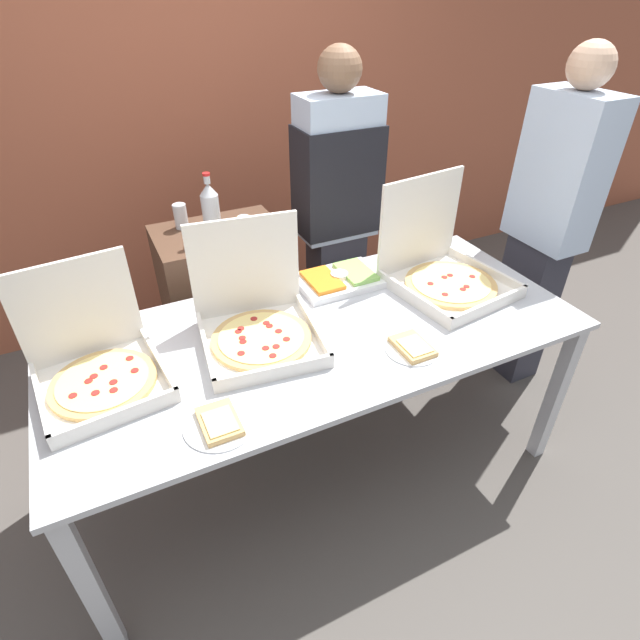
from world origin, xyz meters
TOP-DOWN VIEW (x-y plane):
  - ground_plane at (0.00, 0.00)m, footprint 16.00×16.00m
  - brick_wall_behind at (0.00, 1.70)m, footprint 10.00×0.06m
  - buffet_table at (0.00, 0.00)m, footprint 2.14×0.94m
  - pizza_box_near_right at (-0.24, 0.07)m, footprint 0.49×0.51m
  - pizza_box_far_right at (0.67, 0.08)m, footprint 0.53×0.54m
  - pizza_box_near_left at (-0.83, 0.07)m, footprint 0.45×0.47m
  - paper_plate_front_right at (0.26, -0.27)m, footprint 0.21×0.21m
  - paper_plate_front_left at (-0.52, -0.33)m, footprint 0.24×0.24m
  - veggie_tray at (0.24, 0.30)m, footprint 0.39×0.27m
  - sideboard_podium at (-0.17, 0.81)m, footprint 0.63×0.45m
  - soda_bottle at (-0.21, 0.74)m, footprint 0.08×0.08m
  - soda_can_silver at (-0.32, 0.92)m, footprint 0.07×0.07m
  - soda_can_colored at (-0.09, 0.64)m, footprint 0.07×0.07m
  - person_server_vest at (0.46, 0.74)m, footprint 0.42×0.24m
  - person_guest_plaid at (1.38, 0.16)m, footprint 0.22×0.40m

SIDE VIEW (x-z plane):
  - ground_plane at x=0.00m, z-range 0.00..0.00m
  - sideboard_podium at x=-0.17m, z-range 0.00..0.96m
  - buffet_table at x=0.00m, z-range 0.32..1.15m
  - paper_plate_front_left at x=-0.52m, z-range 0.82..0.85m
  - paper_plate_front_right at x=0.26m, z-range 0.82..0.85m
  - veggie_tray at x=0.24m, z-range 0.82..0.87m
  - pizza_box_near_left at x=-0.83m, z-range 0.69..1.10m
  - pizza_box_near_right at x=-0.24m, z-range 0.68..1.12m
  - pizza_box_far_right at x=0.67m, z-range 0.67..1.14m
  - person_guest_plaid at x=1.38m, z-range 0.04..1.84m
  - person_server_vest at x=0.46m, z-range 0.11..1.88m
  - soda_can_silver at x=-0.32m, z-range 0.96..1.09m
  - soda_can_colored at x=-0.09m, z-range 0.96..1.09m
  - soda_bottle at x=-0.21m, z-range 0.94..1.26m
  - brick_wall_behind at x=0.00m, z-range 0.00..2.80m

